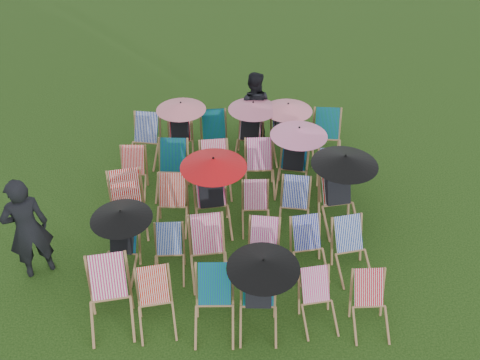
{
  "coord_description": "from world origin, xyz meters",
  "views": [
    {
      "loc": [
        -0.0,
        -7.58,
        6.84
      ],
      "look_at": [
        0.08,
        0.3,
        0.9
      ],
      "focal_mm": 40.0,
      "sensor_mm": 36.0,
      "label": 1
    }
  ],
  "objects_px": {
    "deckchair_29": "(327,137)",
    "person_rear": "(253,108)",
    "deckchair_0": "(110,299)",
    "person_left": "(27,229)",
    "deckchair_5": "(371,306)"
  },
  "relations": [
    {
      "from": "deckchair_5",
      "to": "deckchair_0",
      "type": "bearing_deg",
      "value": 176.54
    },
    {
      "from": "deckchair_0",
      "to": "person_left",
      "type": "distance_m",
      "value": 1.89
    },
    {
      "from": "deckchair_0",
      "to": "person_rear",
      "type": "xyz_separation_m",
      "value": [
        2.34,
        5.21,
        0.36
      ]
    },
    {
      "from": "deckchair_5",
      "to": "person_rear",
      "type": "xyz_separation_m",
      "value": [
        -1.63,
        5.32,
        0.45
      ]
    },
    {
      "from": "deckchair_5",
      "to": "deckchair_29",
      "type": "bearing_deg",
      "value": 88.36
    },
    {
      "from": "deckchair_5",
      "to": "deckchair_29",
      "type": "height_order",
      "value": "deckchair_29"
    },
    {
      "from": "person_left",
      "to": "person_rear",
      "type": "xyz_separation_m",
      "value": [
        3.81,
        4.12,
        -0.11
      ]
    },
    {
      "from": "deckchair_0",
      "to": "person_rear",
      "type": "distance_m",
      "value": 5.72
    },
    {
      "from": "person_rear",
      "to": "person_left",
      "type": "bearing_deg",
      "value": 57.59
    },
    {
      "from": "deckchair_0",
      "to": "deckchair_5",
      "type": "distance_m",
      "value": 3.97
    },
    {
      "from": "deckchair_29",
      "to": "person_rear",
      "type": "height_order",
      "value": "person_rear"
    },
    {
      "from": "deckchair_0",
      "to": "person_left",
      "type": "xyz_separation_m",
      "value": [
        -1.47,
        1.09,
        0.46
      ]
    },
    {
      "from": "deckchair_0",
      "to": "deckchair_29",
      "type": "height_order",
      "value": "deckchair_0"
    },
    {
      "from": "deckchair_5",
      "to": "person_left",
      "type": "bearing_deg",
      "value": 165.69
    },
    {
      "from": "person_rear",
      "to": "deckchair_5",
      "type": "bearing_deg",
      "value": 117.41
    }
  ]
}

